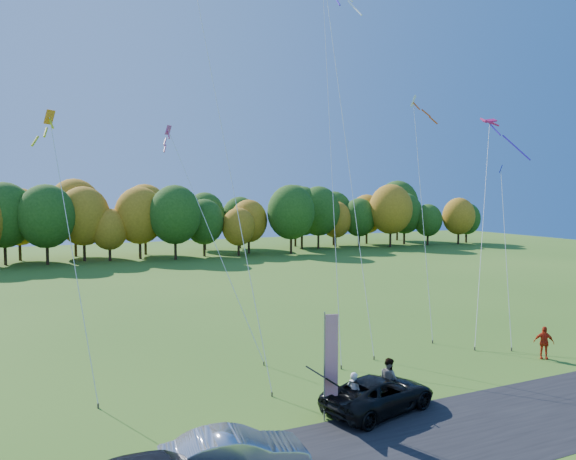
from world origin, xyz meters
name	(u,v)px	position (x,y,z in m)	size (l,w,h in m)	color
ground	(350,406)	(0.00, 0.00, 0.00)	(160.00, 160.00, 0.00)	#345F19
asphalt_strip	(409,445)	(0.00, -4.00, 0.01)	(90.00, 6.00, 0.01)	black
tree_line	(127,260)	(0.00, 55.00, 0.00)	(116.00, 12.00, 10.00)	#1E4711
black_suv	(379,394)	(0.81, -0.97, 0.71)	(2.36, 5.11, 1.42)	black
silver_sedan	(235,455)	(-6.38, -3.59, 0.77)	(1.62, 4.65, 1.53)	#B0AFB4
person_tailgate_a	(354,393)	(-0.24, -0.73, 0.85)	(0.62, 0.40, 1.69)	silver
person_tailgate_b	(389,379)	(1.88, -0.15, 0.92)	(0.89, 0.69, 1.83)	gray
person_east	(544,343)	(12.89, 1.20, 0.87)	(1.03, 0.43, 1.75)	red
feather_flag	(330,354)	(-1.50, -0.94, 2.64)	(0.55, 0.20, 4.31)	#999999
kite_delta_blue	(208,55)	(-3.57, 7.74, 15.73)	(3.64, 11.64, 31.83)	#4C3F33
kite_parafoil_orange	(330,137)	(4.76, 10.09, 12.20)	(6.90, 12.12, 24.76)	#4C3F33
kite_delta_red	(345,133)	(5.31, 9.27, 12.39)	(2.84, 9.35, 24.57)	#4C3F33
kite_parafoil_rainbow	(483,221)	(14.35, 7.24, 7.05)	(8.81, 7.11, 14.41)	#4C3F33
kite_diamond_yellow	(72,250)	(-10.22, 6.59, 6.39)	(1.92, 5.20, 13.04)	#4C3F33
kite_diamond_white	(422,212)	(10.69, 8.73, 7.66)	(3.04, 5.86, 15.76)	#4C3F33
kite_diamond_pink	(212,236)	(-2.51, 10.76, 6.46)	(3.30, 8.92, 13.28)	#4C3F33
kite_diamond_blue_low	(506,253)	(13.81, 4.83, 5.26)	(3.17, 4.19, 10.86)	#4C3F33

